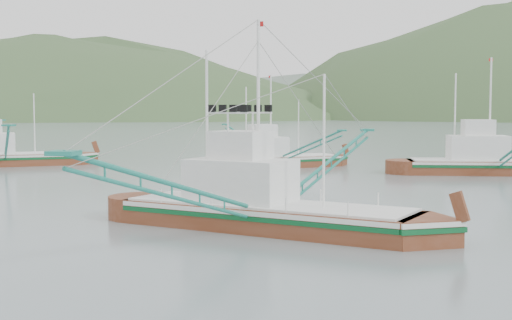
# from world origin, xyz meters

# --- Properties ---
(ground) EXTENTS (1200.00, 1200.00, 0.00)m
(ground) POSITION_xyz_m (0.00, 0.00, 0.00)
(ground) COLOR slate
(ground) RESTS_ON ground
(main_boat) EXTENTS (16.06, 27.19, 11.45)m
(main_boat) POSITION_xyz_m (1.13, 1.42, 2.31)
(main_boat) COLOR #602A14
(main_boat) RESTS_ON ground
(bg_boat_far) EXTENTS (18.34, 22.93, 10.31)m
(bg_boat_far) POSITION_xyz_m (-2.94, 38.85, 2.19)
(bg_boat_far) COLOR #602A14
(bg_boat_far) RESTS_ON ground
(bg_boat_right) EXTENTS (16.09, 28.83, 11.67)m
(bg_boat_right) POSITION_xyz_m (18.08, 34.36, 1.60)
(bg_boat_right) COLOR #602A14
(bg_boat_right) RESTS_ON ground
(bg_boat_left) EXTENTS (18.14, 25.95, 11.34)m
(bg_boat_left) POSITION_xyz_m (-31.75, 36.79, 2.37)
(bg_boat_left) COLOR #602A14
(bg_boat_left) RESTS_ON ground
(headland_left) EXTENTS (448.00, 308.00, 210.00)m
(headland_left) POSITION_xyz_m (-180.00, 360.00, 0.00)
(headland_left) COLOR #355029
(headland_left) RESTS_ON ground
(ridge_distant) EXTENTS (960.00, 400.00, 240.00)m
(ridge_distant) POSITION_xyz_m (30.00, 560.00, 0.00)
(ridge_distant) COLOR slate
(ridge_distant) RESTS_ON ground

